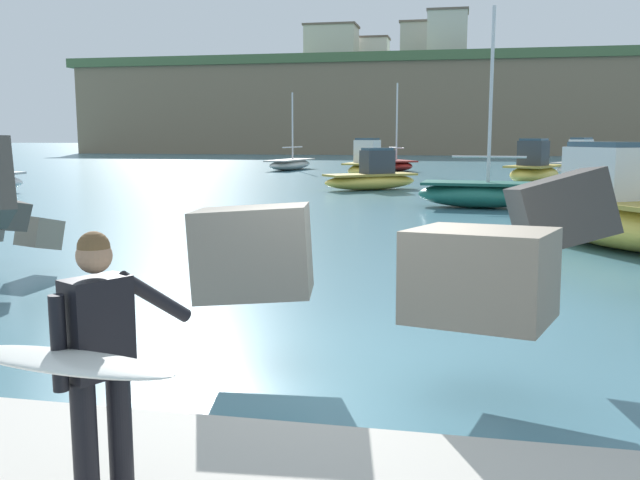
{
  "coord_description": "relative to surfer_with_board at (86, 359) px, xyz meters",
  "views": [
    {
      "loc": [
        0.98,
        -7.06,
        2.57
      ],
      "look_at": [
        -0.55,
        0.5,
        1.4
      ],
      "focal_mm": 39.04,
      "sensor_mm": 36.0,
      "label": 1
    }
  ],
  "objects": [
    {
      "name": "ground_plane",
      "position": [
        1.13,
        3.52,
        -1.28
      ],
      "size": [
        400.0,
        400.0,
        0.0
      ],
      "primitive_type": "plane",
      "color": "#42707F"
    },
    {
      "name": "breakwater_jetty",
      "position": [
        0.79,
        4.89,
        -0.1
      ],
      "size": [
        30.34,
        7.73,
        2.59
      ],
      "color": "gray",
      "rests_on": "ground"
    },
    {
      "name": "surfer_with_board",
      "position": [
        0.0,
        0.0,
        0.0
      ],
      "size": [
        2.0,
        1.55,
        1.78
      ],
      "color": "black",
      "rests_on": "walkway_path"
    },
    {
      "name": "boat_near_left",
      "position": [
        -2.68,
        47.06,
        -0.83
      ],
      "size": [
        3.93,
        4.98,
        6.2
      ],
      "color": "maroon",
      "rests_on": "ground"
    },
    {
      "name": "boat_near_right",
      "position": [
        -10.36,
        46.75,
        -0.84
      ],
      "size": [
        2.81,
        6.53,
        5.67
      ],
      "color": "beige",
      "rests_on": "ground"
    },
    {
      "name": "boat_mid_left",
      "position": [
        -3.39,
        38.31,
        -0.54
      ],
      "size": [
        2.91,
        5.61,
        2.38
      ],
      "color": "#EAC64C",
      "rests_on": "ground"
    },
    {
      "name": "boat_mid_centre",
      "position": [
        -2.03,
        29.13,
        -0.68
      ],
      "size": [
        4.74,
        4.17,
        1.97
      ],
      "color": "#EAC64C",
      "rests_on": "ground"
    },
    {
      "name": "boat_mid_right",
      "position": [
        5.83,
        34.38,
        -0.53
      ],
      "size": [
        3.73,
        4.69,
        2.39
      ],
      "color": "#EAC64C",
      "rests_on": "ground"
    },
    {
      "name": "boat_far_left",
      "position": [
        9.11,
        41.63,
        -0.54
      ],
      "size": [
        4.05,
        5.67,
        2.41
      ],
      "color": "beige",
      "rests_on": "ground"
    },
    {
      "name": "boat_far_centre",
      "position": [
        5.67,
        13.44,
        -0.5
      ],
      "size": [
        4.9,
        6.09,
        2.41
      ],
      "color": "#EAC64C",
      "rests_on": "ground"
    },
    {
      "name": "boat_far_right",
      "position": [
        2.72,
        21.76,
        -0.75
      ],
      "size": [
        4.41,
        2.21,
        6.93
      ],
      "color": "#1E6656",
      "rests_on": "ground"
    },
    {
      "name": "headland_bluff",
      "position": [
        -1.6,
        102.69,
        5.24
      ],
      "size": [
        100.5,
        33.6,
        12.99
      ],
      "color": "#847056",
      "rests_on": "ground"
    },
    {
      "name": "station_building_west",
      "position": [
        -0.33,
        94.95,
        14.81
      ],
      "size": [
        5.51,
        4.82,
        6.17
      ],
      "color": "beige",
      "rests_on": "headland_bluff"
    },
    {
      "name": "station_building_central",
      "position": [
        -17.98,
        104.2,
        14.8
      ],
      "size": [
        8.04,
        5.81,
        6.14
      ],
      "color": "beige",
      "rests_on": "headland_bluff"
    },
    {
      "name": "station_building_east",
      "position": [
        -12.93,
        110.14,
        14.21
      ],
      "size": [
        6.37,
        4.58,
        4.97
      ],
      "color": "silver",
      "rests_on": "headland_bluff"
    },
    {
      "name": "station_building_annex",
      "position": [
        -3.32,
        104.19,
        14.74
      ],
      "size": [
        8.25,
        6.83,
        6.03
      ],
      "color": "#B2ADA3",
      "rests_on": "headland_bluff"
    }
  ]
}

